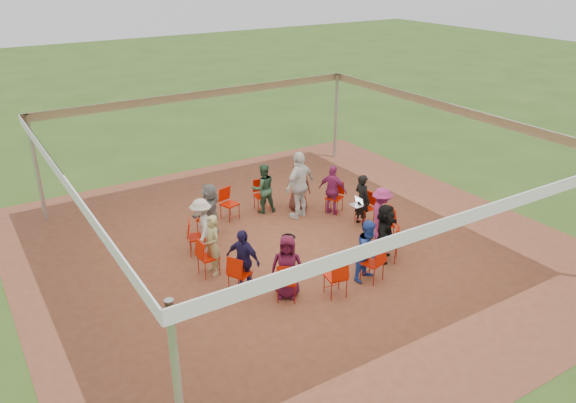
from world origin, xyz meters
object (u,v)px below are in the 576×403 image
chair_2 (298,193)px  person_seated_5 (202,227)px  chair_8 (240,274)px  chair_10 (336,277)px  chair_7 (208,257)px  person_seated_0 (362,200)px  chair_5 (206,219)px  person_seated_1 (333,190)px  chair_4 (230,204)px  chair_12 (389,243)px  cable_coil (289,237)px  chair_6 (198,237)px  chair_13 (385,224)px  chair_9 (287,281)px  person_seated_9 (369,250)px  chair_1 (334,198)px  person_seated_4 (210,210)px  chair_3 (262,196)px  person_seated_11 (381,215)px  person_seated_6 (212,245)px  laptop (358,203)px  chair_11 (372,263)px  person_seated_8 (287,267)px  person_seated_7 (243,260)px  chair_0 (365,208)px  person_seated_3 (263,188)px  person_seated_2 (298,186)px  standing_person (300,185)px  person_seated_10 (385,232)px

chair_2 → person_seated_5: bearing=52.6°
chair_8 → chair_10: size_ratio=1.00×
chair_7 → person_seated_0: person_seated_0 is taller
chair_5 → person_seated_1: 3.64m
chair_5 → chair_4: bearing=167.1°
chair_12 → cable_coil: chair_12 is taller
chair_6 → chair_10: 3.72m
chair_6 → chair_13: size_ratio=1.00×
chair_9 → chair_13: bearing=51.4°
chair_2 → person_seated_1: size_ratio=0.62×
person_seated_9 → person_seated_5: bearing=115.7°
chair_2 → chair_7: same height
chair_1 → person_seated_1: 0.30m
chair_2 → chair_13: 2.97m
chair_1 → person_seated_4: bearing=52.6°
chair_4 → chair_10: size_ratio=1.00×
chair_3 → person_seated_11: (1.65, -3.24, 0.28)m
chair_2 → person_seated_6: (-3.67, -2.02, 0.28)m
chair_8 → person_seated_6: size_ratio=0.62×
chair_1 → laptop: 1.06m
chair_11 → person_seated_8: person_seated_8 is taller
person_seated_11 → person_seated_7: bearing=115.7°
chair_5 → person_seated_6: 2.04m
chair_0 → cable_coil: size_ratio=2.44×
person_seated_3 → laptop: bearing=138.8°
person_seated_11 → person_seated_2: bearing=38.6°
chair_0 → chair_10: bearing=128.6°
person_seated_8 → person_seated_9: same height
chair_12 → person_seated_11: (0.52, 0.90, 0.28)m
chair_10 → standing_person: bearing=78.2°
chair_6 → chair_9: 2.97m
chair_9 → person_seated_9: size_ratio=0.62×
chair_5 → chair_13: (3.75, -2.74, 0.00)m
chair_2 → person_seated_2: size_ratio=0.62×
person_seated_10 → chair_3: bearing=63.6°
chair_0 → chair_7: bearing=90.0°
person_seated_11 → laptop: size_ratio=4.19×
chair_4 → person_seated_5: bearing=28.8°
chair_3 → chair_6: size_ratio=1.00×
chair_2 → chair_3: 1.06m
chair_3 → person_seated_11: person_seated_11 is taller
person_seated_2 → person_seated_7: 4.41m
chair_10 → person_seated_11: 2.91m
chair_6 → person_seated_4: (0.70, 0.77, 0.28)m
chair_0 → chair_7: same height
person_seated_5 → laptop: 4.26m
chair_2 → chair_9: size_ratio=1.00×
person_seated_4 → chair_9: bearing=50.2°
person_seated_3 → person_seated_7: (-2.40, -3.29, 0.00)m
cable_coil → laptop: laptop is taller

